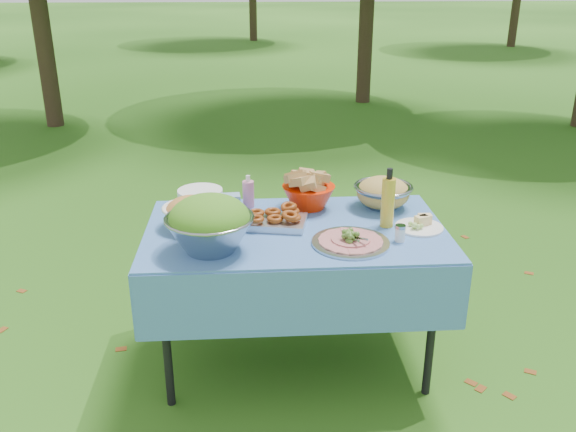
% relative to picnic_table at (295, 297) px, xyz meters
% --- Properties ---
extents(ground, '(80.00, 80.00, 0.00)m').
position_rel_picnic_table_xyz_m(ground, '(0.00, 0.00, -0.38)').
color(ground, black).
rests_on(ground, ground).
extents(picnic_table, '(1.46, 0.86, 0.76)m').
position_rel_picnic_table_xyz_m(picnic_table, '(0.00, 0.00, 0.00)').
color(picnic_table, '#84D7FF').
rests_on(picnic_table, ground).
extents(salad_bowl, '(0.52, 0.52, 0.26)m').
position_rel_picnic_table_xyz_m(salad_bowl, '(-0.40, -0.22, 0.51)').
color(salad_bowl, '#95999E').
rests_on(salad_bowl, picnic_table).
extents(pasta_bowl_white, '(0.35, 0.35, 0.15)m').
position_rel_picnic_table_xyz_m(pasta_bowl_white, '(-0.51, 0.06, 0.46)').
color(pasta_bowl_white, white).
rests_on(pasta_bowl_white, picnic_table).
extents(plate_stack, '(0.27, 0.27, 0.11)m').
position_rel_picnic_table_xyz_m(plate_stack, '(-0.48, 0.30, 0.43)').
color(plate_stack, white).
rests_on(plate_stack, picnic_table).
extents(wipes_box, '(0.11, 0.08, 0.09)m').
position_rel_picnic_table_xyz_m(wipes_box, '(-0.32, 0.25, 0.43)').
color(wipes_box, '#80AAD1').
rests_on(wipes_box, picnic_table).
extents(sanitizer_bottle, '(0.08, 0.08, 0.17)m').
position_rel_picnic_table_xyz_m(sanitizer_bottle, '(-0.23, 0.31, 0.47)').
color(sanitizer_bottle, pink).
rests_on(sanitizer_bottle, picnic_table).
extents(bread_bowl, '(0.35, 0.35, 0.19)m').
position_rel_picnic_table_xyz_m(bread_bowl, '(0.09, 0.28, 0.47)').
color(bread_bowl, '#EF2704').
rests_on(bread_bowl, picnic_table).
extents(pasta_bowl_steel, '(0.39, 0.39, 0.16)m').
position_rel_picnic_table_xyz_m(pasta_bowl_steel, '(0.48, 0.27, 0.46)').
color(pasta_bowl_steel, '#95999E').
rests_on(pasta_bowl_steel, picnic_table).
extents(fried_tray, '(0.34, 0.27, 0.07)m').
position_rel_picnic_table_xyz_m(fried_tray, '(-0.10, 0.05, 0.42)').
color(fried_tray, silver).
rests_on(fried_tray, picnic_table).
extents(charcuterie_platter, '(0.38, 0.38, 0.08)m').
position_rel_picnic_table_xyz_m(charcuterie_platter, '(0.24, -0.20, 0.42)').
color(charcuterie_platter, '#B1B2B8').
rests_on(charcuterie_platter, picnic_table).
extents(oil_bottle, '(0.07, 0.07, 0.30)m').
position_rel_picnic_table_xyz_m(oil_bottle, '(0.45, 0.00, 0.53)').
color(oil_bottle, gold).
rests_on(oil_bottle, picnic_table).
extents(cheese_plate, '(0.28, 0.28, 0.06)m').
position_rel_picnic_table_xyz_m(cheese_plate, '(0.60, -0.04, 0.41)').
color(cheese_plate, white).
rests_on(cheese_plate, picnic_table).
extents(shaker, '(0.07, 0.07, 0.08)m').
position_rel_picnic_table_xyz_m(shaker, '(0.47, -0.18, 0.42)').
color(shaker, white).
rests_on(shaker, picnic_table).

